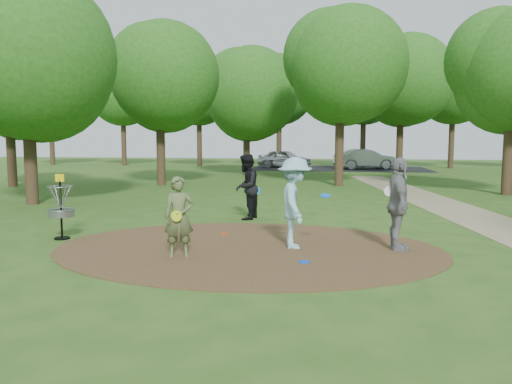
# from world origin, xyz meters

# --- Properties ---
(ground) EXTENTS (100.00, 100.00, 0.00)m
(ground) POSITION_xyz_m (0.00, 0.00, 0.00)
(ground) COLOR #2D5119
(ground) RESTS_ON ground
(dirt_clearing) EXTENTS (8.40, 8.40, 0.02)m
(dirt_clearing) POSITION_xyz_m (0.00, 0.00, 0.01)
(dirt_clearing) COLOR #47301C
(dirt_clearing) RESTS_ON ground
(parking_lot) EXTENTS (14.00, 8.00, 0.01)m
(parking_lot) POSITION_xyz_m (2.00, 30.00, 0.00)
(parking_lot) COLOR black
(parking_lot) RESTS_ON ground
(player_observer_with_disc) EXTENTS (0.68, 0.56, 1.62)m
(player_observer_with_disc) POSITION_xyz_m (-1.20, -0.97, 0.81)
(player_observer_with_disc) COLOR #556339
(player_observer_with_disc) RESTS_ON ground
(player_throwing_with_disc) EXTENTS (1.24, 1.39, 1.97)m
(player_throwing_with_disc) POSITION_xyz_m (1.01, 0.20, 0.99)
(player_throwing_with_disc) COLOR #8DCBD3
(player_throwing_with_disc) RESTS_ON ground
(player_walking_with_disc) EXTENTS (0.84, 1.02, 1.92)m
(player_walking_with_disc) POSITION_xyz_m (-0.72, 3.87, 0.96)
(player_walking_with_disc) COLOR black
(player_walking_with_disc) RESTS_ON ground
(player_waiting_with_disc) EXTENTS (0.59, 1.19, 1.98)m
(player_waiting_with_disc) POSITION_xyz_m (3.17, 0.29, 0.99)
(player_waiting_with_disc) COLOR gray
(player_waiting_with_disc) RESTS_ON ground
(disc_ground_blue) EXTENTS (0.22, 0.22, 0.02)m
(disc_ground_blue) POSITION_xyz_m (1.30, -1.11, 0.03)
(disc_ground_blue) COLOR blue
(disc_ground_blue) RESTS_ON dirt_clearing
(disc_ground_red) EXTENTS (0.22, 0.22, 0.02)m
(disc_ground_red) POSITION_xyz_m (-0.82, 1.38, 0.03)
(disc_ground_red) COLOR #B73B12
(disc_ground_red) RESTS_ON dirt_clearing
(car_left) EXTENTS (4.70, 2.83, 1.50)m
(car_left) POSITION_xyz_m (-2.34, 30.48, 0.75)
(car_left) COLOR #B1B3B9
(car_left) RESTS_ON ground
(car_right) EXTENTS (5.06, 3.08, 1.58)m
(car_right) POSITION_xyz_m (4.11, 29.65, 0.79)
(car_right) COLOR #9B9CA2
(car_right) RESTS_ON ground
(disc_golf_basket) EXTENTS (0.63, 0.63, 1.54)m
(disc_golf_basket) POSITION_xyz_m (-4.50, 0.30, 0.87)
(disc_golf_basket) COLOR black
(disc_golf_basket) RESTS_ON ground
(tree_ring) EXTENTS (36.67, 45.34, 8.98)m
(tree_ring) POSITION_xyz_m (0.49, 10.10, 5.15)
(tree_ring) COLOR #332316
(tree_ring) RESTS_ON ground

